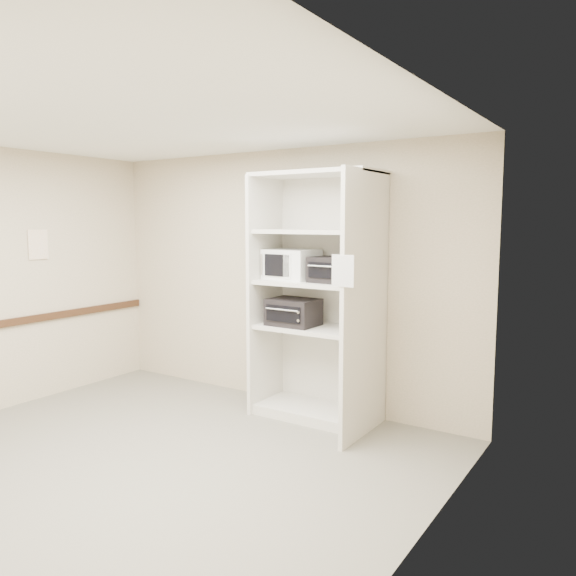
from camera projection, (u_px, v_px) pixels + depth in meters
The scene contains 10 objects.
floor at pixel (144, 463), 4.54m from camera, with size 4.50×4.00×0.01m, color #605E54.
ceiling at pixel (133, 121), 4.22m from camera, with size 4.50×4.00×0.01m, color white.
wall_back at pixel (281, 277), 6.04m from camera, with size 4.50×0.02×2.70m, color beige.
wall_right at pixel (415, 328), 3.16m from camera, with size 0.02×4.00×2.70m, color beige.
shelving_unit at pixel (321, 306), 5.46m from camera, with size 1.24×0.92×2.42m.
microwave at pixel (292, 264), 5.63m from camera, with size 0.50×0.38×0.30m, color white.
toaster_oven_upper at pixel (334, 270), 5.31m from camera, with size 0.42×0.32×0.24m, color black.
toaster_oven_lower at pixel (294, 312), 5.57m from camera, with size 0.48×0.36×0.27m, color black.
paper_sign at pixel (343, 271), 4.58m from camera, with size 0.20×0.01×0.26m, color white.
wall_poster at pixel (38, 244), 6.07m from camera, with size 0.01×0.23×0.32m, color white.
Camera 1 is at (3.35, -3.00, 1.94)m, focal length 35.00 mm.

